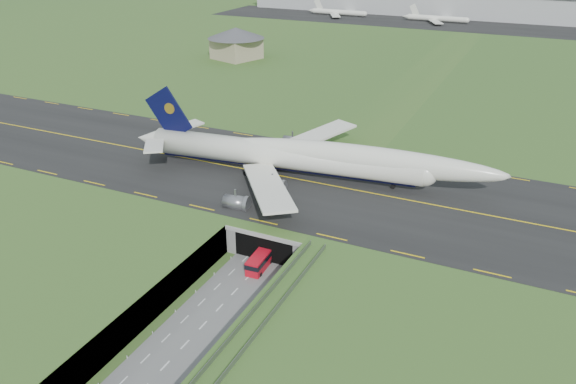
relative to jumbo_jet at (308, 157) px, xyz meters
The scene contains 10 objects.
ground 36.60m from the jumbo_jet, 85.81° to the right, with size 900.00×900.00×0.00m, color #2D5622.
airfield_deck 35.81m from the jumbo_jet, 85.81° to the right, with size 800.00×800.00×6.00m, color gray.
trench_road 43.76m from the jumbo_jet, 86.55° to the right, with size 12.00×75.00×0.20m, color slate.
taxiway 5.84m from the jumbo_jet, 35.21° to the right, with size 800.00×44.00×0.18m, color black.
tunnel_portal 19.82m from the jumbo_jet, 81.97° to the right, with size 17.00×22.30×6.00m.
guideway 55.88m from the jumbo_jet, 75.89° to the right, with size 3.00×53.00×7.05m.
jumbo_jet is the anchor object (origin of this frame).
shuttle_tram 31.04m from the jumbo_jet, 84.09° to the right, with size 3.05×7.22×2.90m.
service_building 128.31m from the jumbo_jet, 126.91° to the left, with size 30.15×30.15×13.05m.
cargo_terminal 264.64m from the jumbo_jet, 89.46° to the left, with size 320.00×67.00×15.60m.
Camera 1 is at (42.36, -71.76, 57.46)m, focal length 35.00 mm.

